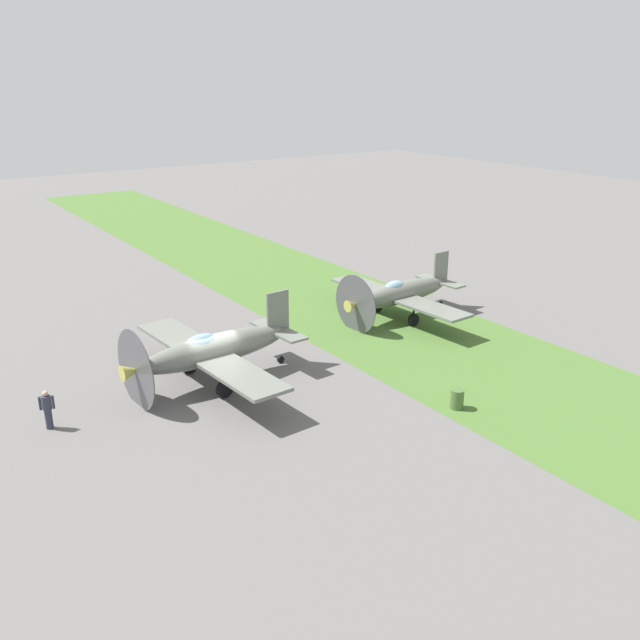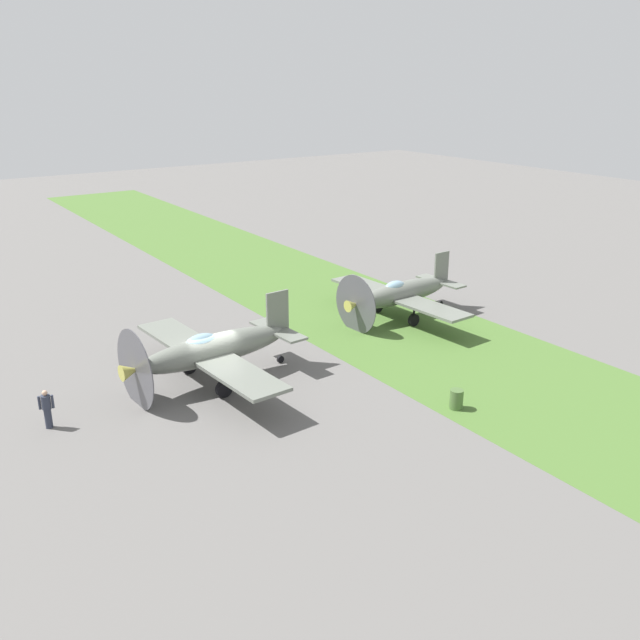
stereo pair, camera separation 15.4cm
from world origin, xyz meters
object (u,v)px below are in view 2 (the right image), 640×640
object	(u,v)px
airplane_lead	(212,350)
fuel_drum	(456,399)
airplane_wingman	(400,293)
runway_marker_cone	(281,317)
ground_crew_chief	(47,408)

from	to	relation	value
airplane_lead	fuel_drum	distance (m)	11.66
airplane_lead	fuel_drum	world-z (taller)	airplane_lead
fuel_drum	airplane_wingman	bearing A→B (deg)	-28.72
fuel_drum	runway_marker_cone	distance (m)	14.47
airplane_lead	runway_marker_cone	world-z (taller)	airplane_lead
runway_marker_cone	ground_crew_chief	bearing A→B (deg)	111.78
airplane_lead	runway_marker_cone	xyz separation A→B (m)	(5.83, -7.40, -1.48)
airplane_lead	ground_crew_chief	distance (m)	7.80
airplane_lead	airplane_wingman	distance (m)	13.83
airplane_wingman	fuel_drum	size ratio (longest dim) A/B	11.74
airplane_wingman	airplane_lead	bearing A→B (deg)	95.46
airplane_wingman	fuel_drum	bearing A→B (deg)	147.72
ground_crew_chief	airplane_lead	bearing A→B (deg)	21.66
airplane_lead	runway_marker_cone	distance (m)	9.54
airplane_lead	airplane_wingman	xyz separation A→B (m)	(2.17, -13.66, -0.13)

